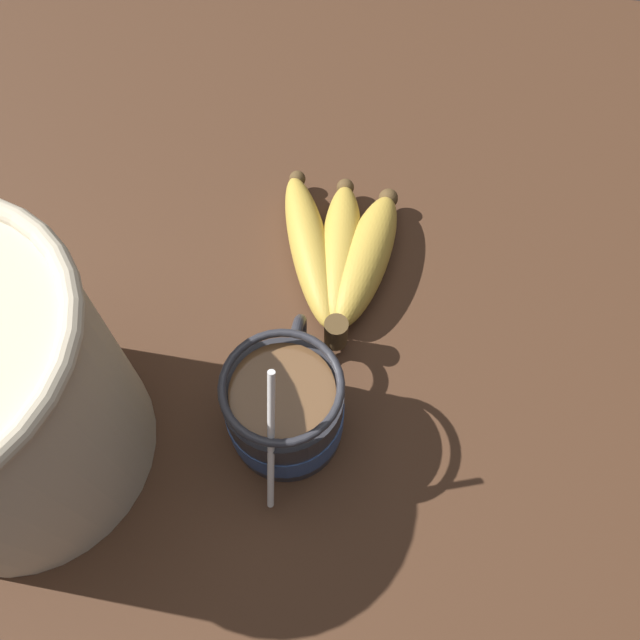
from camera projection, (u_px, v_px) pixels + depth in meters
table at (297, 336)px, 56.73cm from camera, size 103.73×103.73×3.43cm
coffee_mug at (285, 409)px, 47.26cm from camera, size 14.63×9.01×14.79cm
banana_bunch at (342, 253)px, 56.68cm from camera, size 18.61×12.79×4.37cm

